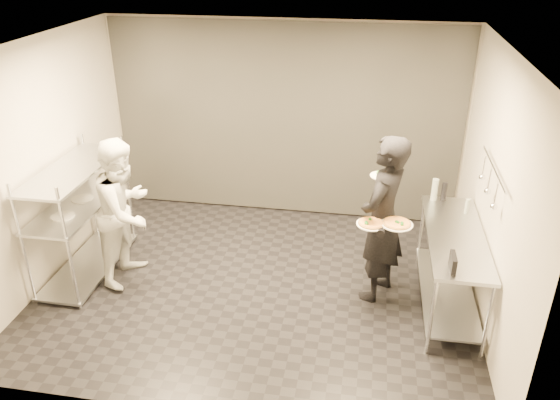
% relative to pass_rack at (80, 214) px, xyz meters
% --- Properties ---
extents(room_shell, '(5.00, 4.00, 2.80)m').
position_rel_pass_rack_xyz_m(room_shell, '(2.15, 1.18, 0.63)').
color(room_shell, black).
rests_on(room_shell, ground).
extents(pass_rack, '(0.60, 1.60, 1.50)m').
position_rel_pass_rack_xyz_m(pass_rack, '(0.00, 0.00, 0.00)').
color(pass_rack, silver).
rests_on(pass_rack, ground).
extents(prep_counter, '(0.60, 1.80, 0.92)m').
position_rel_pass_rack_xyz_m(prep_counter, '(4.33, 0.00, -0.14)').
color(prep_counter, silver).
rests_on(prep_counter, ground).
extents(utensil_rail, '(0.07, 1.20, 0.31)m').
position_rel_pass_rack_xyz_m(utensil_rail, '(4.58, 0.00, 0.78)').
color(utensil_rail, silver).
rests_on(utensil_rail, room_shell).
extents(waiter, '(0.71, 0.84, 1.94)m').
position_rel_pass_rack_xyz_m(waiter, '(3.55, 0.08, 0.20)').
color(waiter, black).
rests_on(waiter, ground).
extents(chef, '(0.78, 0.94, 1.77)m').
position_rel_pass_rack_xyz_m(chef, '(0.60, -0.03, 0.12)').
color(chef, white).
rests_on(chef, ground).
extents(pizza_plate_near, '(0.31, 0.31, 0.05)m').
position_rel_pass_rack_xyz_m(pizza_plate_near, '(3.43, -0.15, 0.27)').
color(pizza_plate_near, white).
rests_on(pizza_plate_near, waiter).
extents(pizza_plate_far, '(0.34, 0.34, 0.05)m').
position_rel_pass_rack_xyz_m(pizza_plate_far, '(3.70, -0.13, 0.29)').
color(pizza_plate_far, white).
rests_on(pizza_plate_far, waiter).
extents(salad_plate, '(0.25, 0.25, 0.07)m').
position_rel_pass_rack_xyz_m(salad_plate, '(3.51, 0.43, 0.60)').
color(salad_plate, white).
rests_on(salad_plate, waiter).
extents(pos_monitor, '(0.05, 0.22, 0.16)m').
position_rel_pass_rack_xyz_m(pos_monitor, '(4.21, -0.72, 0.23)').
color(pos_monitor, black).
rests_on(pos_monitor, prep_counter).
extents(bottle_green, '(0.07, 0.07, 0.27)m').
position_rel_pass_rack_xyz_m(bottle_green, '(4.16, 0.80, 0.28)').
color(bottle_green, gray).
rests_on(bottle_green, prep_counter).
extents(bottle_clear, '(0.05, 0.05, 0.17)m').
position_rel_pass_rack_xyz_m(bottle_clear, '(4.50, 0.51, 0.24)').
color(bottle_clear, gray).
rests_on(bottle_clear, prep_counter).
extents(bottle_dark, '(0.06, 0.06, 0.22)m').
position_rel_pass_rack_xyz_m(bottle_dark, '(4.27, 0.80, 0.26)').
color(bottle_dark, black).
rests_on(bottle_dark, prep_counter).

